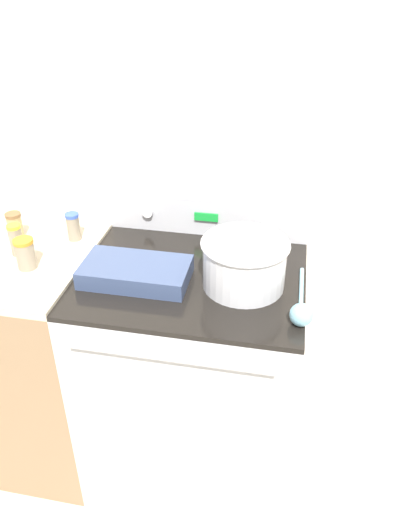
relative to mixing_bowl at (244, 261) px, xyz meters
The scene contains 11 objects.
kitchen_wall 0.47m from the mixing_bowl, 114.43° to the left, with size 8.00×0.05×2.50m.
stove_range 0.60m from the mixing_bowl, 168.32° to the left, with size 0.76×0.67×0.96m.
control_panel 0.37m from the mixing_bowl, 118.26° to the left, with size 0.76×0.07×0.15m.
side_counter 0.99m from the mixing_bowl, behind, with size 0.51×0.64×0.97m.
mixing_bowl is the anchor object (origin of this frame).
casserole_dish 0.36m from the mixing_bowl, behind, with size 0.35×0.19×0.06m.
ladle 0.25m from the mixing_bowl, 38.53° to the right, with size 0.07×0.32×0.07m.
spice_jar_blue_cap 0.67m from the mixing_bowl, 166.08° to the left, with size 0.05×0.05×0.11m.
spice_jar_orange_cap 0.73m from the mixing_bowl, behind, with size 0.07×0.07×0.11m.
spice_jar_yellow_cap 0.80m from the mixing_bowl, behind, with size 0.05×0.05×0.12m.
spice_jar_brown_cap 0.88m from the mixing_bowl, behind, with size 0.06×0.06×0.10m.
Camera 1 is at (0.29, -1.06, 1.88)m, focal length 35.00 mm.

